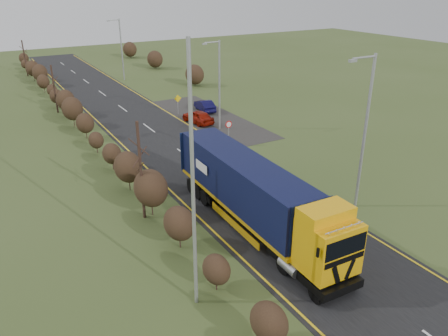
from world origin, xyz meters
name	(u,v)px	position (x,y,z in m)	size (l,w,h in m)	color
ground	(271,219)	(0.00, 0.00, 0.00)	(160.00, 160.00, 0.00)	#3D4F22
road	(196,163)	(0.00, 10.00, 0.01)	(8.00, 120.00, 0.02)	black
layby	(208,118)	(6.50, 20.00, 0.01)	(6.00, 18.00, 0.02)	#2A2825
lane_markings	(198,164)	(0.00, 9.69, 0.03)	(7.52, 116.00, 0.01)	yellow
hedgerow	(129,169)	(-6.00, 7.89, 1.62)	(2.24, 102.04, 6.05)	black
lorry	(255,193)	(-1.57, -0.42, 2.29)	(2.82, 14.52, 4.03)	black
car_red_hatchback	(198,117)	(4.80, 19.00, 0.65)	(1.55, 3.84, 1.31)	maroon
car_blue_sedan	(205,106)	(7.41, 22.51, 0.61)	(1.29, 3.69, 1.21)	#0B0933
streetlight_near	(364,127)	(5.42, -1.36, 5.24)	(2.01, 0.19, 9.48)	#979A9C
streetlight_mid	(218,82)	(5.71, 16.43, 4.51)	(1.76, 0.18, 8.23)	#979A9C
streetlight_far	(121,47)	(4.86, 42.24, 4.54)	(1.77, 0.18, 8.28)	#979A9C
left_pole	(193,187)	(-7.20, -4.28, 5.71)	(0.16, 0.16, 11.43)	#979A9C
speed_sign	(229,129)	(4.20, 12.07, 1.53)	(0.61, 0.10, 2.20)	#979A9C
warning_board	(178,102)	(4.43, 22.88, 1.30)	(0.80, 0.11, 2.10)	#979A9C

